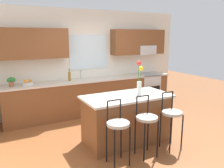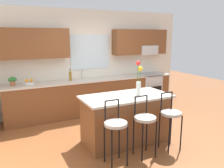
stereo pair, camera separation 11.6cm
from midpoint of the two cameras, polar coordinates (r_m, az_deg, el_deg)
ground_plane at (r=4.79m, az=3.11°, el=-12.95°), size 14.00×14.00×0.00m
back_wall_assembly at (r=6.16m, az=-6.05°, el=7.15°), size 5.60×0.50×2.70m
counter_run at (r=6.07m, az=-5.14°, el=-2.89°), size 4.56×0.64×0.92m
sink_faucet at (r=5.97m, az=-8.39°, el=2.63°), size 0.02×0.13×0.23m
oven_range at (r=6.87m, az=8.19°, el=-1.26°), size 0.60×0.64×0.92m
kitchen_island at (r=4.41m, az=2.97°, el=-8.67°), size 1.68×0.83×0.92m
bar_stool_near at (r=3.59m, az=0.53°, el=-10.68°), size 0.36×0.36×1.04m
bar_stool_middle at (r=3.86m, az=7.82°, el=-9.12°), size 0.36×0.36×1.04m
bar_stool_far at (r=4.19m, az=14.01°, el=-7.66°), size 0.36×0.36×1.04m
flower_vase at (r=4.26m, az=6.16°, el=1.05°), size 0.14×0.10×0.65m
fruit_bowl_oranges at (r=5.55m, az=-20.98°, el=0.22°), size 0.24×0.24×0.13m
bottle_olive_oil at (r=5.73m, az=-11.25°, el=1.95°), size 0.06×0.06×0.31m
potted_plant_small at (r=5.51m, az=-24.59°, el=0.67°), size 0.18×0.12×0.21m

